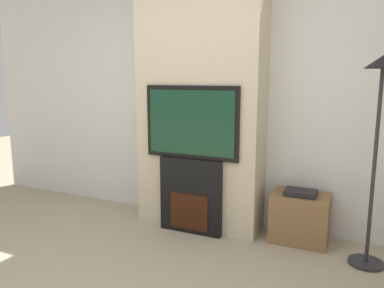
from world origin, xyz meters
name	(u,v)px	position (x,y,z in m)	size (l,w,h in m)	color
wall_back	(210,93)	(0.00, 2.03, 1.35)	(6.00, 0.06, 2.70)	silver
chimney_breast	(201,94)	(0.00, 1.80, 1.35)	(1.25, 0.41, 2.70)	beige
fireplace	(192,195)	(0.00, 1.59, 0.37)	(0.64, 0.15, 0.74)	black
television	(192,122)	(0.00, 1.59, 1.09)	(0.95, 0.07, 0.70)	black
floor_lamp	(379,114)	(1.58, 1.57, 1.23)	(0.28, 0.28, 1.68)	#262628
media_stand	(300,217)	(1.01, 1.80, 0.24)	(0.51, 0.36, 0.51)	brown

